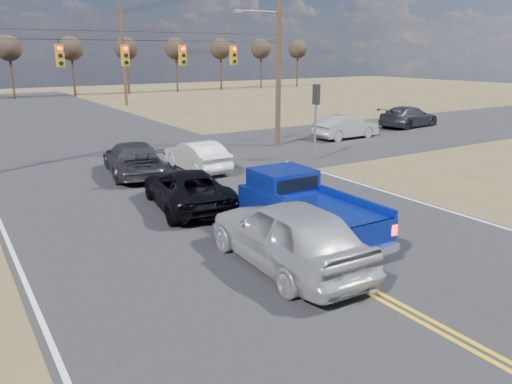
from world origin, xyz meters
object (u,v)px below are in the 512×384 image
white_car_queue (197,156)px  cross_car_east_far (409,117)px  black_suv (187,189)px  cross_car_east_near (346,127)px  dgrey_car_queue (133,158)px  pickup_truck (305,210)px  silver_suv (287,234)px

white_car_queue → cross_car_east_far: cross_car_east_far is taller
black_suv → cross_car_east_near: bearing=-143.0°
dgrey_car_queue → cross_car_east_near: size_ratio=1.17×
pickup_truck → silver_suv: 2.07m
dgrey_car_queue → cross_car_east_near: 15.26m
pickup_truck → cross_car_east_near: size_ratio=1.14×
pickup_truck → silver_suv: bearing=-140.2°
dgrey_car_queue → cross_car_east_far: cross_car_east_far is taller
silver_suv → cross_car_east_far: silver_suv is taller
white_car_queue → cross_car_east_far: bearing=-168.6°
silver_suv → pickup_truck: bearing=-138.7°
pickup_truck → cross_car_east_far: 25.41m
pickup_truck → silver_suv: (-1.60, -1.31, -0.02)m
pickup_truck → white_car_queue: 10.05m
pickup_truck → cross_car_east_far: pickup_truck is taller
pickup_truck → cross_car_east_near: bearing=44.5°
dgrey_car_queue → cross_car_east_far: bearing=-161.5°
pickup_truck → black_suv: size_ratio=1.02×
white_car_queue → dgrey_car_queue: (-2.86, 0.75, 0.06)m
pickup_truck → cross_car_east_near: pickup_truck is taller
silver_suv → white_car_queue: 11.65m
black_suv → dgrey_car_queue: 5.88m
black_suv → cross_car_east_far: (22.56, 9.53, 0.08)m
pickup_truck → black_suv: pickup_truck is taller
pickup_truck → dgrey_car_queue: 10.85m
white_car_queue → black_suv: bearing=59.7°
pickup_truck → black_suv: bearing=108.7°
pickup_truck → dgrey_car_queue: bearing=98.9°
cross_car_east_near → cross_car_east_far: cross_car_east_far is taller
pickup_truck → dgrey_car_queue: pickup_truck is taller
cross_car_east_near → dgrey_car_queue: bearing=96.5°
pickup_truck → cross_car_east_far: bearing=34.9°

